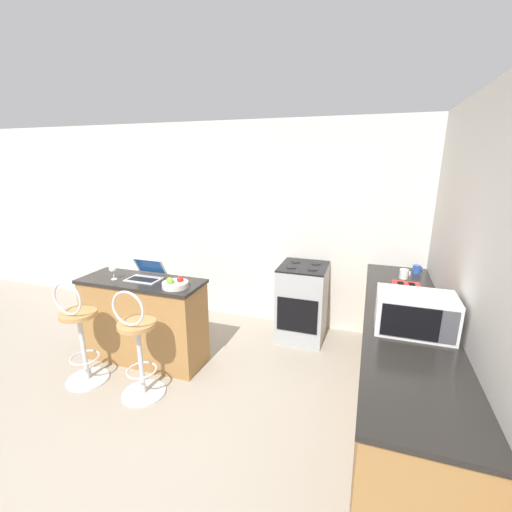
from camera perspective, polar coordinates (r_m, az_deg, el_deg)
name	(u,v)px	position (r m, az deg, el deg)	size (l,w,h in m)	color
ground_plane	(128,428)	(3.31, -20.57, -25.30)	(20.00, 20.00, 0.00)	gray
wall_back	(233,224)	(4.61, -3.85, 5.36)	(12.00, 0.06, 2.60)	silver
wall_right	(506,330)	(2.15, 36.20, -9.96)	(0.06, 12.00, 2.60)	silver
breakfast_bar	(145,320)	(3.93, -18.06, -10.10)	(1.33, 0.50, 0.92)	#9E703D
counter_right	(401,366)	(3.24, 22.96, -16.53)	(0.66, 2.83, 0.92)	#9E703D
bar_stool_near	(80,334)	(3.76, -27.31, -11.54)	(0.40, 0.40, 1.07)	silver
bar_stool_far	(138,346)	(3.35, -19.09, -13.99)	(0.40, 0.40, 1.07)	silver
laptop	(147,274)	(3.78, -17.79, -2.82)	(0.35, 0.29, 0.20)	#B7BABF
microwave	(415,313)	(2.73, 24.97, -8.64)	(0.53, 0.35, 0.29)	white
toaster	(406,295)	(3.22, 23.68, -5.99)	(0.25, 0.29, 0.17)	red
stove_range	(302,302)	(4.23, 7.73, -7.57)	(0.55, 0.61, 0.93)	#9EA3A8
fruit_bowl	(175,284)	(3.44, -13.38, -4.54)	(0.25, 0.25, 0.11)	silver
wine_glass_short	(113,269)	(3.84, -22.73, -2.06)	(0.08, 0.08, 0.15)	silver
mug_white	(404,274)	(3.91, 23.46, -2.77)	(0.10, 0.09, 0.10)	white
mug_blue	(417,269)	(4.15, 25.22, -2.02)	(0.10, 0.08, 0.09)	#2D51AD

